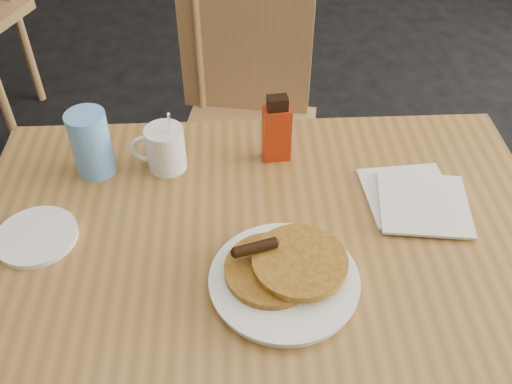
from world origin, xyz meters
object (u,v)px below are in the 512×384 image
chair_main_far (246,101)px  pancake_plate (284,275)px  main_table (263,252)px  coffee_mug (164,148)px  blue_tumbler (91,143)px  syrup_bottle (277,130)px

chair_main_far → pancake_plate: (0.06, -0.87, 0.23)m
main_table → coffee_mug: coffee_mug is taller
chair_main_far → pancake_plate: size_ratio=3.46×
main_table → pancake_plate: size_ratio=4.51×
main_table → coffee_mug: 0.31m
coffee_mug → blue_tumbler: 0.15m
main_table → syrup_bottle: bearing=81.8°
main_table → coffee_mug: bearing=134.0°
pancake_plate → syrup_bottle: (0.00, 0.34, 0.05)m
blue_tumbler → main_table: bearing=-29.8°
chair_main_far → blue_tumbler: chair_main_far is taller
syrup_bottle → blue_tumbler: size_ratio=1.08×
coffee_mug → syrup_bottle: size_ratio=0.99×
pancake_plate → blue_tumbler: size_ratio=1.82×
main_table → pancake_plate: pancake_plate is taller
pancake_plate → blue_tumbler: blue_tumbler is taller
main_table → coffee_mug: (-0.20, 0.21, 0.09)m
chair_main_far → blue_tumbler: size_ratio=6.31×
pancake_plate → blue_tumbler: 0.49m
pancake_plate → syrup_bottle: syrup_bottle is taller
pancake_plate → coffee_mug: bearing=126.5°
syrup_bottle → blue_tumbler: bearing=178.2°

